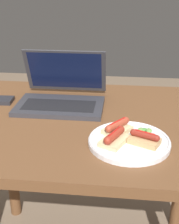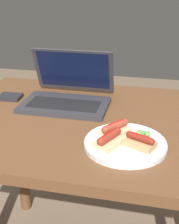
% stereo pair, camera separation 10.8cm
% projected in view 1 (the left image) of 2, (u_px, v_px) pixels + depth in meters
% --- Properties ---
extents(desk, '(1.08, 0.80, 0.77)m').
position_uv_depth(desk, '(86.00, 145.00, 1.22)').
color(desk, brown).
rests_on(desk, ground_plane).
extents(laptop, '(0.35, 0.29, 0.21)m').
position_uv_depth(laptop, '(61.00, 95.00, 1.28)').
color(laptop, '#2D2D33').
rests_on(laptop, desk).
extents(plate, '(0.26, 0.26, 0.02)m').
position_uv_depth(plate, '(129.00, 141.00, 0.99)').
color(plate, silver).
rests_on(plate, desk).
extents(sausage_toast_left, '(0.10, 0.11, 0.04)m').
position_uv_depth(sausage_toast_left, '(114.00, 138.00, 0.96)').
color(sausage_toast_left, '#D6B784').
rests_on(sausage_toast_left, plate).
extents(sausage_toast_middle, '(0.11, 0.09, 0.04)m').
position_uv_depth(sausage_toast_middle, '(144.00, 139.00, 0.96)').
color(sausage_toast_middle, tan).
rests_on(sausage_toast_middle, plate).
extents(sausage_toast_right, '(0.11, 0.11, 0.04)m').
position_uv_depth(sausage_toast_right, '(117.00, 127.00, 1.03)').
color(sausage_toast_right, '#D6B784').
rests_on(sausage_toast_right, plate).
extents(salad_pile, '(0.05, 0.07, 0.01)m').
position_uv_depth(salad_pile, '(145.00, 131.00, 1.03)').
color(salad_pile, '#2D662D').
rests_on(salad_pile, plate).
extents(external_drive, '(0.10, 0.08, 0.02)m').
position_uv_depth(external_drive, '(1.00, 100.00, 1.32)').
color(external_drive, '#232328').
rests_on(external_drive, desk).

